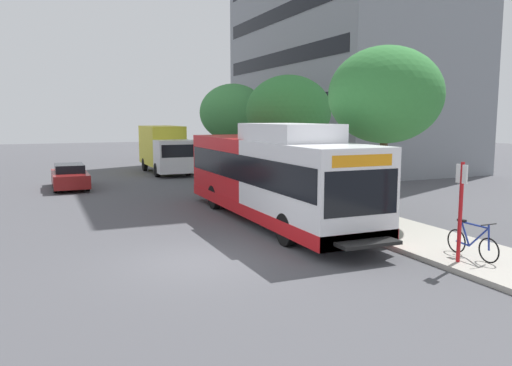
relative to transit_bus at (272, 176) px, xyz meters
The scene contains 10 objects.
ground_plane 5.87m from the transit_bus, 136.07° to the left, with size 120.00×120.00×0.00m, color #4C4C51.
sidewalk_curb 3.87m from the transit_bus, 32.71° to the left, with size 3.00×56.00×0.14m, color #A8A399.
transit_bus is the anchor object (origin of this frame).
bus_stop_sign_pole 7.51m from the transit_bus, 74.89° to the right, with size 0.10×0.36×2.60m.
bicycle_parked 7.64m from the transit_bus, 69.90° to the right, with size 0.52×1.76×1.02m.
street_tree_near_stop 5.01m from the transit_bus, 28.20° to the right, with size 4.06×4.06×6.24m.
street_tree_mid_block 7.17m from the transit_bus, 57.91° to the left, with size 4.23×4.23×5.80m.
street_tree_far_block 14.64m from the transit_bus, 74.90° to the left, with size 4.32×4.32×5.86m.
parked_car_far_lane 13.89m from the transit_bus, 117.60° to the left, with size 1.80×4.50×1.33m.
box_truck_background 17.90m from the transit_bus, 89.56° to the left, with size 2.32×7.01×3.25m.
Camera 1 is at (-3.84, -12.78, 3.87)m, focal length 35.46 mm.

